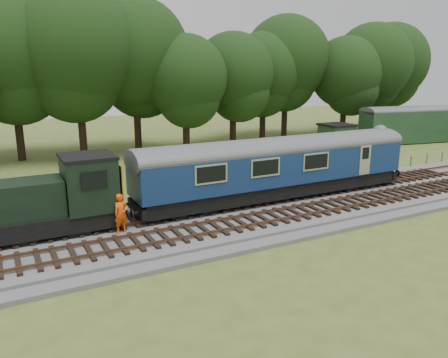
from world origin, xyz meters
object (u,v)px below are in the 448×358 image
dmu_railcar (278,162)px  shunter_loco (31,204)px  worker (121,213)px  parked_coach (425,122)px

dmu_railcar → shunter_loco: 13.94m
dmu_railcar → shunter_loco: bearing=180.0°
dmu_railcar → worker: size_ratio=9.24×
parked_coach → worker: bearing=-151.0°
dmu_railcar → parked_coach: (28.74, 12.05, -0.31)m
dmu_railcar → parked_coach: 31.17m
dmu_railcar → shunter_loco: size_ratio=2.02×
shunter_loco → parked_coach: 44.34m
worker → parked_coach: size_ratio=0.12×
dmu_railcar → parked_coach: size_ratio=1.11×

